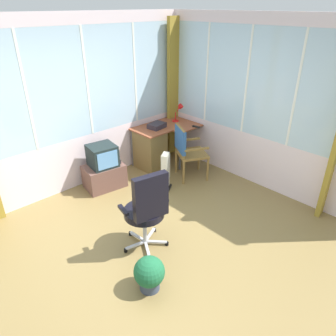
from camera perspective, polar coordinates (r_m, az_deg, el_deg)
name	(u,v)px	position (r m, az deg, el deg)	size (l,w,h in m)	color
ground	(154,249)	(4.22, -2.55, -14.29)	(5.72, 5.12, 0.06)	olive
north_window_panel	(61,110)	(5.14, -18.65, 9.84)	(4.72, 0.07, 2.69)	silver
east_window_panel	(268,108)	(5.23, 17.56, 10.31)	(0.07, 4.12, 2.69)	silver
curtain_corner	(174,90)	(6.30, 1.03, 13.87)	(0.30, 0.07, 2.59)	olive
desk	(151,147)	(5.91, -3.02, 3.73)	(1.15, 0.80, 0.76)	brown
desk_lamp	(180,110)	(6.14, 2.22, 10.42)	(0.22, 0.19, 0.35)	red
tv_remote	(196,127)	(5.89, 5.07, 7.42)	(0.04, 0.15, 0.02)	black
paper_tray	(157,126)	(5.83, -2.03, 7.64)	(0.30, 0.23, 0.09)	#2D262E
wooden_armchair	(185,147)	(5.45, 3.10, 3.88)	(0.65, 0.65, 0.96)	olive
office_chair	(147,207)	(3.81, -3.80, -7.01)	(0.62, 0.57, 1.11)	#B7B7BF
tv_on_stand	(104,169)	(5.37, -11.45, -0.17)	(0.70, 0.53, 0.76)	brown
space_heater	(166,170)	(5.24, -0.40, -0.43)	(0.29, 0.27, 0.64)	silver
potted_plant	(149,273)	(3.57, -3.38, -18.38)	(0.34, 0.34, 0.42)	#384258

